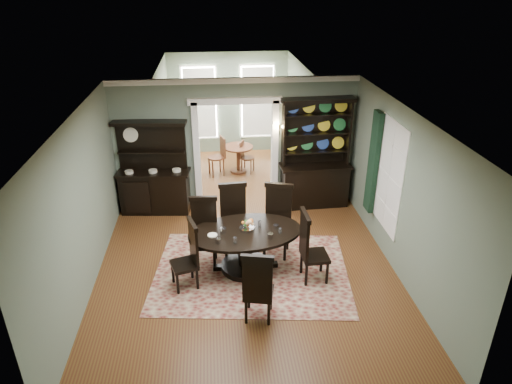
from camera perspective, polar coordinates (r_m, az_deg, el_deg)
room at (r=7.77m, az=-1.22°, el=-0.66°), size 5.51×6.01×3.01m
parlor at (r=12.93m, az=-3.23°, el=9.95°), size 3.51×3.50×3.01m
doorway_trim at (r=10.48m, az=-2.55°, el=6.73°), size 2.08×0.25×2.57m
right_window at (r=9.14m, az=15.41°, el=2.72°), size 0.15×1.47×2.12m
wall_sconce at (r=10.35m, az=2.79°, el=8.05°), size 0.27×0.21×0.21m
rug at (r=8.62m, az=-0.58°, el=-9.91°), size 3.84×3.02×0.01m
dining_table at (r=8.40m, az=-1.35°, el=-6.35°), size 2.21×2.12×0.82m
centerpiece at (r=8.28m, az=-1.14°, el=-4.35°), size 1.35×0.87×0.22m
chair_far_left at (r=8.59m, az=-6.48°, el=-4.66°), size 0.53×0.51×1.35m
chair_far_mid at (r=8.90m, az=-2.80°, el=-3.07°), size 0.56×0.53×1.42m
chair_far_right at (r=8.84m, az=2.72°, el=-3.20°), size 0.65×0.64×1.44m
chair_end_left at (r=8.02m, az=-8.34°, el=-7.57°), size 0.56×0.58×1.26m
chair_end_right at (r=8.10m, az=6.66°, el=-6.65°), size 0.50×0.53×1.36m
chair_near at (r=7.16m, az=0.24°, el=-11.67°), size 0.57×0.55×1.30m
sideboard at (r=10.64m, az=-12.58°, el=1.36°), size 1.67×0.73×2.14m
welsh_dresser at (r=10.72m, az=7.36°, el=3.03°), size 1.66×0.67×2.56m
parlor_table at (r=12.58m, az=-2.23°, el=4.60°), size 0.82×0.82×0.75m
parlor_chair_left at (r=12.43m, az=-4.69°, el=4.64°), size 0.49×0.48×1.06m
parlor_chair_right at (r=12.59m, az=-1.33°, el=4.55°), size 0.42×0.41×0.89m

